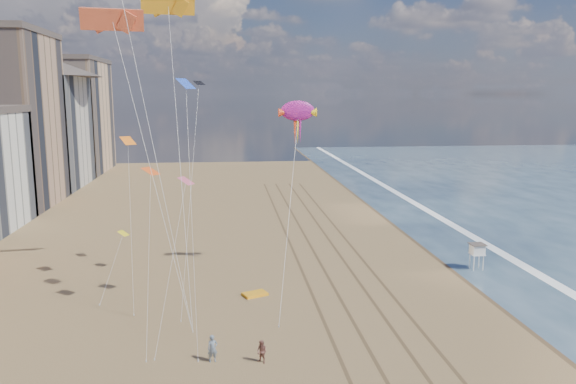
# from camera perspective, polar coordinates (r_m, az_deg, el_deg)

# --- Properties ---
(wet_sand) EXTENTS (260.00, 260.00, 0.00)m
(wet_sand) POSITION_cam_1_polar(r_m,az_deg,el_deg) (73.54, 16.34, -5.10)
(wet_sand) COLOR #42301E
(wet_sand) RESTS_ON ground
(foam) EXTENTS (260.00, 260.00, 0.00)m
(foam) POSITION_cam_1_polar(r_m,az_deg,el_deg) (75.23, 19.31, -4.92)
(foam) COLOR white
(foam) RESTS_ON ground
(tracks) EXTENTS (7.68, 120.00, 0.01)m
(tracks) POSITION_cam_1_polar(r_m,az_deg,el_deg) (59.58, 5.21, -8.26)
(tracks) COLOR brown
(tracks) RESTS_ON ground
(lifeguard_stand) EXTENTS (1.56, 1.56, 2.81)m
(lifeguard_stand) POSITION_cam_1_polar(r_m,az_deg,el_deg) (63.50, 18.66, -5.57)
(lifeguard_stand) COLOR silver
(lifeguard_stand) RESTS_ON ground
(grounded_kite) EXTENTS (2.55, 2.14, 0.25)m
(grounded_kite) POSITION_cam_1_polar(r_m,az_deg,el_deg) (53.34, -3.37, -10.31)
(grounded_kite) COLOR orange
(grounded_kite) RESTS_ON ground
(show_kite) EXTENTS (3.90, 7.34, 21.38)m
(show_kite) POSITION_cam_1_polar(r_m,az_deg,el_deg) (56.71, 0.98, 8.19)
(show_kite) COLOR #A1187E
(show_kite) RESTS_ON ground
(kite_flyer_a) EXTENTS (0.80, 0.61, 1.96)m
(kite_flyer_a) POSITION_cam_1_polar(r_m,az_deg,el_deg) (41.09, -7.68, -15.49)
(kite_flyer_a) COLOR slate
(kite_flyer_a) RESTS_ON ground
(kite_flyer_b) EXTENTS (1.02, 1.00, 1.66)m
(kite_flyer_b) POSITION_cam_1_polar(r_m,az_deg,el_deg) (40.70, -2.67, -15.91)
(kite_flyer_b) COLOR brown
(kite_flyer_b) RESTS_ON ground
(small_kites) EXTENTS (10.02, 14.68, 16.06)m
(small_kites) POSITION_cam_1_polar(r_m,az_deg,el_deg) (51.35, -12.74, 4.53)
(small_kites) COLOR yellow
(small_kites) RESTS_ON ground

